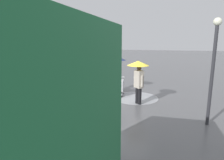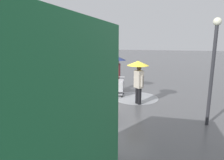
# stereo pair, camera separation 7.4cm
# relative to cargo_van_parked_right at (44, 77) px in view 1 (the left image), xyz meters

# --- Properties ---
(ground_plane) EXTENTS (90.00, 90.00, 0.00)m
(ground_plane) POSITION_rel_cargo_van_parked_right_xyz_m (-4.18, -0.78, -1.18)
(ground_plane) COLOR #5B5B5E
(slush_patch_near_cluster) EXTENTS (2.45, 2.45, 0.01)m
(slush_patch_near_cluster) POSITION_rel_cargo_van_parked_right_xyz_m (-4.70, -1.22, -1.18)
(slush_patch_near_cluster) COLOR #999BA0
(slush_patch_near_cluster) RESTS_ON ground
(slush_patch_mid_street) EXTENTS (1.24, 1.24, 0.01)m
(slush_patch_mid_street) POSITION_rel_cargo_van_parked_right_xyz_m (-2.38, 1.46, -1.18)
(slush_patch_mid_street) COLOR #ADAFB5
(slush_patch_mid_street) RESTS_ON ground
(cargo_van_parked_right) EXTENTS (2.31, 5.39, 2.60)m
(cargo_van_parked_right) POSITION_rel_cargo_van_parked_right_xyz_m (0.00, 0.00, 0.00)
(cargo_van_parked_right) COLOR white
(cargo_van_parked_right) RESTS_ON ground
(shopping_cart_vendor) EXTENTS (0.61, 0.86, 1.02)m
(shopping_cart_vendor) POSITION_rel_cargo_van_parked_right_xyz_m (-3.73, -1.40, -0.61)
(shopping_cart_vendor) COLOR #B2B2B7
(shopping_cart_vendor) RESTS_ON ground
(hand_dolly_boxes) EXTENTS (0.73, 0.84, 1.47)m
(hand_dolly_boxes) POSITION_rel_cargo_van_parked_right_xyz_m (-2.77, -1.02, -0.41)
(hand_dolly_boxes) COLOR #515156
(hand_dolly_boxes) RESTS_ON ground
(pedestrian_pink_side) EXTENTS (1.04, 1.04, 2.15)m
(pedestrian_pink_side) POSITION_rel_cargo_van_parked_right_xyz_m (-4.90, -0.28, 0.41)
(pedestrian_pink_side) COLOR black
(pedestrian_pink_side) RESTS_ON ground
(pedestrian_black_side) EXTENTS (1.04, 1.04, 2.15)m
(pedestrian_black_side) POSITION_rel_cargo_van_parked_right_xyz_m (-3.45, -2.44, 0.41)
(pedestrian_black_side) COLOR black
(pedestrian_black_side) RESTS_ON ground
(street_lamp) EXTENTS (0.28, 0.28, 3.86)m
(street_lamp) POSITION_rel_cargo_van_parked_right_xyz_m (-7.69, 1.62, 1.19)
(street_lamp) COLOR #2D2D33
(street_lamp) RESTS_ON ground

